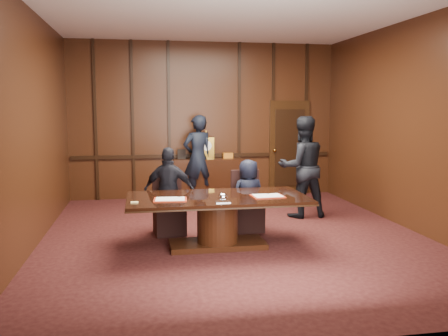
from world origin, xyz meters
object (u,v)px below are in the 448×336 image
at_px(conference_table, 217,213).
at_px(signatory_left, 169,191).
at_px(sideboard, 206,177).
at_px(witness_left, 198,158).
at_px(signatory_right, 248,196).
at_px(witness_right, 302,167).

bearing_deg(conference_table, signatory_left, 129.09).
bearing_deg(sideboard, witness_left, -142.18).
distance_m(signatory_right, witness_left, 2.86).
xyz_separation_m(sideboard, signatory_left, (-1.01, -2.96, 0.22)).
height_order(sideboard, signatory_left, sideboard).
xyz_separation_m(conference_table, signatory_right, (0.65, 0.80, 0.09)).
bearing_deg(signatory_left, signatory_right, -164.85).
bearing_deg(signatory_left, sideboard, -93.69).
xyz_separation_m(signatory_left, signatory_right, (1.30, 0.00, -0.11)).
relative_size(signatory_right, witness_right, 0.64).
bearing_deg(witness_right, conference_table, 39.53).
height_order(sideboard, witness_right, witness_right).
relative_size(signatory_left, witness_left, 0.75).
distance_m(witness_left, witness_right, 2.59).
bearing_deg(signatory_right, sideboard, -97.14).
xyz_separation_m(witness_left, witness_right, (1.72, -1.94, 0.00)).
relative_size(sideboard, signatory_left, 1.13).
distance_m(signatory_left, witness_right, 2.68).
bearing_deg(signatory_left, witness_right, -146.04).
xyz_separation_m(signatory_left, witness_left, (0.80, 2.80, 0.23)).
bearing_deg(signatory_left, witness_left, -90.87).
height_order(signatory_right, witness_right, witness_right).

